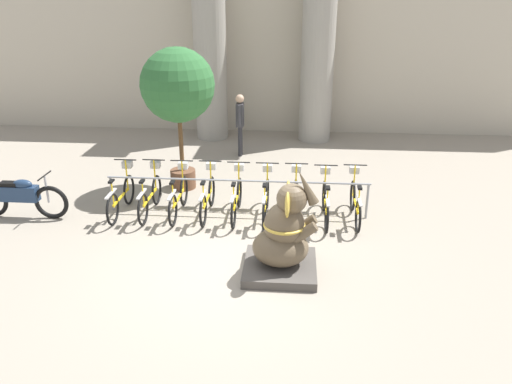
{
  "coord_description": "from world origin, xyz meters",
  "views": [
    {
      "loc": [
        0.97,
        -7.52,
        4.45
      ],
      "look_at": [
        0.31,
        0.77,
        1.0
      ],
      "focal_mm": 35.0,
      "sensor_mm": 36.0,
      "label": 1
    }
  ],
  "objects_px": {
    "bicycle_4": "(237,198)",
    "motorcycle": "(21,197)",
    "bicycle_3": "(208,197)",
    "elephant_statue": "(283,238)",
    "bicycle_6": "(295,200)",
    "bicycle_8": "(355,201)",
    "potted_tree": "(178,89)",
    "bicycle_7": "(325,202)",
    "bicycle_0": "(121,195)",
    "bicycle_1": "(150,195)",
    "person_pedestrian": "(240,119)",
    "bicycle_2": "(179,196)",
    "bicycle_5": "(266,199)"
  },
  "relations": [
    {
      "from": "bicycle_4",
      "to": "bicycle_6",
      "type": "distance_m",
      "value": 1.21
    },
    {
      "from": "motorcycle",
      "to": "potted_tree",
      "type": "bearing_deg",
      "value": 32.87
    },
    {
      "from": "bicycle_7",
      "to": "motorcycle",
      "type": "bearing_deg",
      "value": -176.55
    },
    {
      "from": "bicycle_7",
      "to": "person_pedestrian",
      "type": "xyz_separation_m",
      "value": [
        -2.17,
        4.07,
        0.64
      ]
    },
    {
      "from": "bicycle_3",
      "to": "potted_tree",
      "type": "distance_m",
      "value": 2.58
    },
    {
      "from": "bicycle_4",
      "to": "bicycle_0",
      "type": "bearing_deg",
      "value": -179.37
    },
    {
      "from": "bicycle_1",
      "to": "bicycle_3",
      "type": "height_order",
      "value": "same"
    },
    {
      "from": "bicycle_1",
      "to": "bicycle_7",
      "type": "xyz_separation_m",
      "value": [
        3.63,
        -0.06,
        0.0
      ]
    },
    {
      "from": "bicycle_0",
      "to": "motorcycle",
      "type": "xyz_separation_m",
      "value": [
        -1.97,
        -0.39,
        0.07
      ]
    },
    {
      "from": "bicycle_0",
      "to": "bicycle_7",
      "type": "height_order",
      "value": "same"
    },
    {
      "from": "bicycle_4",
      "to": "elephant_statue",
      "type": "height_order",
      "value": "elephant_statue"
    },
    {
      "from": "elephant_statue",
      "to": "person_pedestrian",
      "type": "relative_size",
      "value": 1.08
    },
    {
      "from": "person_pedestrian",
      "to": "bicycle_1",
      "type": "bearing_deg",
      "value": -109.94
    },
    {
      "from": "bicycle_5",
      "to": "bicycle_6",
      "type": "xyz_separation_m",
      "value": [
        0.61,
        0.01,
        0.0
      ]
    },
    {
      "from": "bicycle_1",
      "to": "motorcycle",
      "type": "relative_size",
      "value": 0.85
    },
    {
      "from": "bicycle_8",
      "to": "bicycle_1",
      "type": "bearing_deg",
      "value": -179.93
    },
    {
      "from": "bicycle_7",
      "to": "bicycle_8",
      "type": "xyz_separation_m",
      "value": [
        0.61,
        0.06,
        0.0
      ]
    },
    {
      "from": "bicycle_3",
      "to": "bicycle_7",
      "type": "distance_m",
      "value": 2.42
    },
    {
      "from": "bicycle_3",
      "to": "bicycle_8",
      "type": "bearing_deg",
      "value": -0.15
    },
    {
      "from": "bicycle_3",
      "to": "elephant_statue",
      "type": "bearing_deg",
      "value": -52.81
    },
    {
      "from": "elephant_statue",
      "to": "person_pedestrian",
      "type": "distance_m",
      "value": 6.31
    },
    {
      "from": "motorcycle",
      "to": "potted_tree",
      "type": "height_order",
      "value": "potted_tree"
    },
    {
      "from": "bicycle_1",
      "to": "bicycle_8",
      "type": "xyz_separation_m",
      "value": [
        4.24,
        0.01,
        0.0
      ]
    },
    {
      "from": "bicycle_8",
      "to": "bicycle_2",
      "type": "bearing_deg",
      "value": -179.84
    },
    {
      "from": "bicycle_4",
      "to": "motorcycle",
      "type": "xyz_separation_m",
      "value": [
        -4.39,
        -0.42,
        0.07
      ]
    },
    {
      "from": "bicycle_0",
      "to": "bicycle_6",
      "type": "xyz_separation_m",
      "value": [
        3.63,
        0.04,
        0.0
      ]
    },
    {
      "from": "potted_tree",
      "to": "bicycle_7",
      "type": "bearing_deg",
      "value": -25.1
    },
    {
      "from": "bicycle_3",
      "to": "motorcycle",
      "type": "height_order",
      "value": "bicycle_3"
    },
    {
      "from": "bicycle_0",
      "to": "bicycle_6",
      "type": "relative_size",
      "value": 1.0
    },
    {
      "from": "elephant_statue",
      "to": "motorcycle",
      "type": "bearing_deg",
      "value": 162.6
    },
    {
      "from": "bicycle_5",
      "to": "bicycle_6",
      "type": "bearing_deg",
      "value": 1.2
    },
    {
      "from": "bicycle_3",
      "to": "bicycle_6",
      "type": "relative_size",
      "value": 1.0
    },
    {
      "from": "bicycle_4",
      "to": "bicycle_7",
      "type": "xyz_separation_m",
      "value": [
        1.82,
        -0.04,
        0.0
      ]
    },
    {
      "from": "elephant_statue",
      "to": "bicycle_0",
      "type": "bearing_deg",
      "value": 148.75
    },
    {
      "from": "bicycle_0",
      "to": "bicycle_1",
      "type": "bearing_deg",
      "value": 3.76
    },
    {
      "from": "bicycle_4",
      "to": "elephant_statue",
      "type": "bearing_deg",
      "value": -64.27
    },
    {
      "from": "bicycle_3",
      "to": "bicycle_6",
      "type": "bearing_deg",
      "value": -0.5
    },
    {
      "from": "bicycle_0",
      "to": "bicycle_5",
      "type": "xyz_separation_m",
      "value": [
        3.03,
        0.02,
        0.0
      ]
    },
    {
      "from": "bicycle_0",
      "to": "potted_tree",
      "type": "height_order",
      "value": "potted_tree"
    },
    {
      "from": "bicycle_2",
      "to": "bicycle_3",
      "type": "distance_m",
      "value": 0.61
    },
    {
      "from": "bicycle_5",
      "to": "elephant_statue",
      "type": "bearing_deg",
      "value": -78.93
    },
    {
      "from": "bicycle_2",
      "to": "bicycle_3",
      "type": "height_order",
      "value": "same"
    },
    {
      "from": "bicycle_5",
      "to": "bicycle_8",
      "type": "height_order",
      "value": "same"
    },
    {
      "from": "bicycle_7",
      "to": "motorcycle",
      "type": "height_order",
      "value": "bicycle_7"
    },
    {
      "from": "bicycle_6",
      "to": "bicycle_8",
      "type": "distance_m",
      "value": 1.21
    },
    {
      "from": "motorcycle",
      "to": "potted_tree",
      "type": "xyz_separation_m",
      "value": [
        2.94,
        1.9,
        1.88
      ]
    },
    {
      "from": "bicycle_6",
      "to": "potted_tree",
      "type": "xyz_separation_m",
      "value": [
        -2.66,
        1.47,
        1.95
      ]
    },
    {
      "from": "elephant_statue",
      "to": "motorcycle",
      "type": "height_order",
      "value": "elephant_statue"
    },
    {
      "from": "bicycle_2",
      "to": "potted_tree",
      "type": "relative_size",
      "value": 0.52
    },
    {
      "from": "bicycle_7",
      "to": "potted_tree",
      "type": "bearing_deg",
      "value": 154.9
    }
  ]
}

